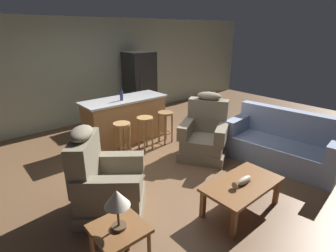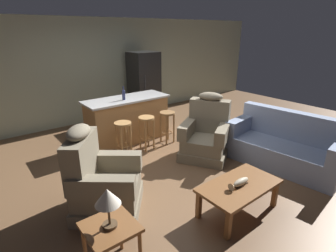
{
  "view_description": "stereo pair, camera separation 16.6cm",
  "coord_description": "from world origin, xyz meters",
  "px_view_note": "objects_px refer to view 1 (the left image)",
  "views": [
    {
      "loc": [
        -2.76,
        -3.3,
        2.3
      ],
      "look_at": [
        -0.03,
        -0.1,
        0.75
      ],
      "focal_mm": 28.0,
      "sensor_mm": 36.0,
      "label": 1
    },
    {
      "loc": [
        -2.64,
        -3.4,
        2.3
      ],
      "look_at": [
        -0.03,
        -0.1,
        0.75
      ],
      "focal_mm": 28.0,
      "sensor_mm": 36.0,
      "label": 2
    }
  ],
  "objects_px": {
    "bar_stool_left": "(122,134)",
    "bottle_tall_green": "(121,95)",
    "fish_figurine": "(243,181)",
    "kitchen_island": "(125,120)",
    "refrigerator": "(140,85)",
    "recliner_near_island": "(205,134)",
    "bar_stool_middle": "(145,127)",
    "couch": "(282,145)",
    "table_lamp": "(117,200)",
    "bar_stool_right": "(165,121)",
    "recliner_near_lamp": "(104,183)",
    "end_table": "(119,235)",
    "coffee_table": "(242,186)"
  },
  "relations": [
    {
      "from": "coffee_table",
      "to": "recliner_near_island",
      "type": "bearing_deg",
      "value": 58.55
    },
    {
      "from": "coffee_table",
      "to": "couch",
      "type": "distance_m",
      "value": 1.76
    },
    {
      "from": "bar_stool_left",
      "to": "bottle_tall_green",
      "type": "distance_m",
      "value": 0.86
    },
    {
      "from": "bar_stool_left",
      "to": "bar_stool_right",
      "type": "bearing_deg",
      "value": 0.0
    },
    {
      "from": "recliner_near_lamp",
      "to": "bar_stool_left",
      "type": "relative_size",
      "value": 1.76
    },
    {
      "from": "end_table",
      "to": "bottle_tall_green",
      "type": "relative_size",
      "value": 2.02
    },
    {
      "from": "recliner_near_lamp",
      "to": "bar_stool_right",
      "type": "distance_m",
      "value": 2.42
    },
    {
      "from": "bar_stool_middle",
      "to": "bottle_tall_green",
      "type": "bearing_deg",
      "value": 108.95
    },
    {
      "from": "bottle_tall_green",
      "to": "refrigerator",
      "type": "bearing_deg",
      "value": 44.0
    },
    {
      "from": "coffee_table",
      "to": "kitchen_island",
      "type": "xyz_separation_m",
      "value": [
        0.1,
        3.04,
        0.11
      ]
    },
    {
      "from": "table_lamp",
      "to": "bar_stool_middle",
      "type": "bearing_deg",
      "value": 49.45
    },
    {
      "from": "bar_stool_middle",
      "to": "bar_stool_left",
      "type": "bearing_deg",
      "value": 180.0
    },
    {
      "from": "coffee_table",
      "to": "bar_stool_right",
      "type": "distance_m",
      "value": 2.51
    },
    {
      "from": "kitchen_island",
      "to": "bar_stool_middle",
      "type": "xyz_separation_m",
      "value": [
        0.07,
        -0.63,
        -0.01
      ]
    },
    {
      "from": "fish_figurine",
      "to": "table_lamp",
      "type": "relative_size",
      "value": 0.83
    },
    {
      "from": "recliner_near_lamp",
      "to": "bottle_tall_green",
      "type": "xyz_separation_m",
      "value": [
        1.37,
        1.77,
        0.63
      ]
    },
    {
      "from": "coffee_table",
      "to": "kitchen_island",
      "type": "relative_size",
      "value": 0.61
    },
    {
      "from": "coffee_table",
      "to": "bar_stool_middle",
      "type": "distance_m",
      "value": 2.42
    },
    {
      "from": "coffee_table",
      "to": "bar_stool_right",
      "type": "xyz_separation_m",
      "value": [
        0.7,
        2.41,
        0.11
      ]
    },
    {
      "from": "bar_stool_left",
      "to": "table_lamp",
      "type": "bearing_deg",
      "value": -121.72
    },
    {
      "from": "fish_figurine",
      "to": "recliner_near_island",
      "type": "distance_m",
      "value": 1.74
    },
    {
      "from": "fish_figurine",
      "to": "table_lamp",
      "type": "bearing_deg",
      "value": 173.22
    },
    {
      "from": "recliner_near_lamp",
      "to": "end_table",
      "type": "height_order",
      "value": "recliner_near_lamp"
    },
    {
      "from": "recliner_near_lamp",
      "to": "bar_stool_left",
      "type": "distance_m",
      "value": 1.6
    },
    {
      "from": "recliner_near_lamp",
      "to": "bar_stool_middle",
      "type": "relative_size",
      "value": 1.76
    },
    {
      "from": "end_table",
      "to": "fish_figurine",
      "type": "bearing_deg",
      "value": -7.03
    },
    {
      "from": "couch",
      "to": "refrigerator",
      "type": "bearing_deg",
      "value": -91.23
    },
    {
      "from": "recliner_near_island",
      "to": "refrigerator",
      "type": "height_order",
      "value": "refrigerator"
    },
    {
      "from": "couch",
      "to": "bar_stool_middle",
      "type": "height_order",
      "value": "couch"
    },
    {
      "from": "kitchen_island",
      "to": "bar_stool_middle",
      "type": "bearing_deg",
      "value": -83.78
    },
    {
      "from": "recliner_near_island",
      "to": "bar_stool_right",
      "type": "distance_m",
      "value": 0.98
    },
    {
      "from": "fish_figurine",
      "to": "recliner_near_island",
      "type": "xyz_separation_m",
      "value": [
        0.92,
        1.47,
        -0.04
      ]
    },
    {
      "from": "refrigerator",
      "to": "table_lamp",
      "type": "bearing_deg",
      "value": -127.07
    },
    {
      "from": "bar_stool_left",
      "to": "refrigerator",
      "type": "relative_size",
      "value": 0.39
    },
    {
      "from": "recliner_near_lamp",
      "to": "bar_stool_middle",
      "type": "xyz_separation_m",
      "value": [
        1.55,
        1.23,
        0.05
      ]
    },
    {
      "from": "couch",
      "to": "table_lamp",
      "type": "relative_size",
      "value": 4.85
    },
    {
      "from": "fish_figurine",
      "to": "kitchen_island",
      "type": "distance_m",
      "value": 3.06
    },
    {
      "from": "bar_stool_middle",
      "to": "refrigerator",
      "type": "height_order",
      "value": "refrigerator"
    },
    {
      "from": "coffee_table",
      "to": "bar_stool_right",
      "type": "height_order",
      "value": "bar_stool_right"
    },
    {
      "from": "table_lamp",
      "to": "kitchen_island",
      "type": "xyz_separation_m",
      "value": [
        1.83,
        2.85,
        -0.39
      ]
    },
    {
      "from": "bar_stool_right",
      "to": "bottle_tall_green",
      "type": "distance_m",
      "value": 1.06
    },
    {
      "from": "recliner_near_island",
      "to": "bar_stool_middle",
      "type": "distance_m",
      "value": 1.2
    },
    {
      "from": "bar_stool_middle",
      "to": "bottle_tall_green",
      "type": "xyz_separation_m",
      "value": [
        -0.18,
        0.53,
        0.58
      ]
    },
    {
      "from": "coffee_table",
      "to": "couch",
      "type": "xyz_separation_m",
      "value": [
        1.73,
        0.33,
        -0.02
      ]
    },
    {
      "from": "end_table",
      "to": "refrigerator",
      "type": "distance_m",
      "value": 5.09
    },
    {
      "from": "bar_stool_left",
      "to": "fish_figurine",
      "type": "bearing_deg",
      "value": -82.37
    },
    {
      "from": "table_lamp",
      "to": "bottle_tall_green",
      "type": "distance_m",
      "value": 3.25
    },
    {
      "from": "kitchen_island",
      "to": "couch",
      "type": "bearing_deg",
      "value": -58.95
    },
    {
      "from": "couch",
      "to": "kitchen_island",
      "type": "height_order",
      "value": "kitchen_island"
    },
    {
      "from": "fish_figurine",
      "to": "refrigerator",
      "type": "height_order",
      "value": "refrigerator"
    }
  ]
}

